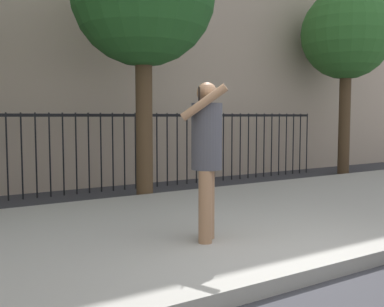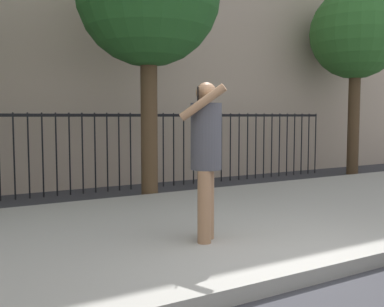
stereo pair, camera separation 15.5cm
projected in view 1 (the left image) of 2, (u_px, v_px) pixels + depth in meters
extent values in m
plane|color=#333338|center=(326.00, 281.00, 4.25)|extent=(60.00, 60.00, 0.00)
cube|color=#9E9B93|center=(196.00, 226.00, 6.09)|extent=(28.00, 4.40, 0.15)
cube|color=black|center=(94.00, 115.00, 9.07)|extent=(12.00, 0.04, 0.06)
cylinder|color=black|center=(7.00, 157.00, 8.24)|extent=(0.03, 0.03, 1.60)
cylinder|color=black|center=(22.00, 156.00, 8.38)|extent=(0.03, 0.03, 1.60)
cylinder|color=black|center=(36.00, 156.00, 8.52)|extent=(0.03, 0.03, 1.60)
cylinder|color=black|center=(50.00, 155.00, 8.65)|extent=(0.03, 0.03, 1.60)
cylinder|color=black|center=(63.00, 154.00, 8.79)|extent=(0.03, 0.03, 1.60)
cylinder|color=black|center=(76.00, 154.00, 8.93)|extent=(0.03, 0.03, 1.60)
cylinder|color=black|center=(89.00, 153.00, 9.07)|extent=(0.03, 0.03, 1.60)
cylinder|color=black|center=(101.00, 153.00, 9.20)|extent=(0.03, 0.03, 1.60)
cylinder|color=black|center=(113.00, 152.00, 9.34)|extent=(0.03, 0.03, 1.60)
cylinder|color=black|center=(124.00, 152.00, 9.48)|extent=(0.03, 0.03, 1.60)
cylinder|color=black|center=(136.00, 151.00, 9.62)|extent=(0.03, 0.03, 1.60)
cylinder|color=black|center=(146.00, 151.00, 9.75)|extent=(0.03, 0.03, 1.60)
cylinder|color=black|center=(157.00, 150.00, 9.89)|extent=(0.03, 0.03, 1.60)
cylinder|color=black|center=(167.00, 150.00, 10.03)|extent=(0.03, 0.03, 1.60)
cylinder|color=black|center=(177.00, 149.00, 10.17)|extent=(0.03, 0.03, 1.60)
cylinder|color=black|center=(187.00, 149.00, 10.30)|extent=(0.03, 0.03, 1.60)
cylinder|color=black|center=(196.00, 148.00, 10.44)|extent=(0.03, 0.03, 1.60)
cylinder|color=black|center=(206.00, 148.00, 10.58)|extent=(0.03, 0.03, 1.60)
cylinder|color=black|center=(215.00, 147.00, 10.72)|extent=(0.03, 0.03, 1.60)
cylinder|color=black|center=(223.00, 147.00, 10.85)|extent=(0.03, 0.03, 1.60)
cylinder|color=black|center=(232.00, 147.00, 10.99)|extent=(0.03, 0.03, 1.60)
cylinder|color=black|center=(240.00, 146.00, 11.13)|extent=(0.03, 0.03, 1.60)
cylinder|color=black|center=(248.00, 146.00, 11.27)|extent=(0.03, 0.03, 1.60)
cylinder|color=black|center=(256.00, 146.00, 11.40)|extent=(0.03, 0.03, 1.60)
cylinder|color=black|center=(264.00, 145.00, 11.54)|extent=(0.03, 0.03, 1.60)
cylinder|color=black|center=(272.00, 145.00, 11.68)|extent=(0.03, 0.03, 1.60)
cylinder|color=black|center=(279.00, 144.00, 11.82)|extent=(0.03, 0.03, 1.60)
cylinder|color=black|center=(286.00, 144.00, 11.95)|extent=(0.03, 0.03, 1.60)
cylinder|color=black|center=(293.00, 144.00, 12.09)|extent=(0.03, 0.03, 1.60)
cylinder|color=black|center=(300.00, 144.00, 12.23)|extent=(0.03, 0.03, 1.60)
cylinder|color=black|center=(307.00, 143.00, 12.37)|extent=(0.03, 0.03, 1.60)
cylinder|color=#936B4C|center=(205.00, 207.00, 4.97)|extent=(0.15, 0.15, 0.80)
cylinder|color=#936B4C|center=(208.00, 203.00, 5.16)|extent=(0.15, 0.15, 0.80)
cylinder|color=#3F3F47|center=(207.00, 136.00, 5.00)|extent=(0.48, 0.48, 0.73)
sphere|color=#936B4C|center=(207.00, 93.00, 4.96)|extent=(0.23, 0.23, 0.23)
cylinder|color=#936B4C|center=(204.00, 102.00, 4.78)|extent=(0.43, 0.41, 0.39)
cylinder|color=#936B4C|center=(209.00, 138.00, 5.20)|extent=(0.09, 0.09, 0.55)
cube|color=black|center=(199.00, 94.00, 4.83)|extent=(0.05, 0.06, 0.15)
cube|color=brown|center=(210.00, 145.00, 5.27)|extent=(0.31, 0.31, 0.34)
cylinder|color=#4C3823|center=(144.00, 118.00, 8.19)|extent=(0.30, 0.30, 2.98)
cylinder|color=#4C3823|center=(344.00, 117.00, 12.09)|extent=(0.30, 0.30, 3.03)
sphere|color=#2D6628|center=(347.00, 34.00, 11.92)|extent=(2.35, 2.35, 2.35)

